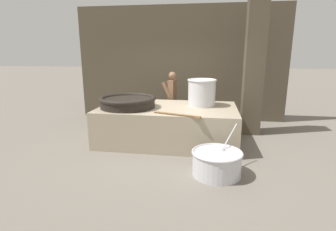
{
  "coord_description": "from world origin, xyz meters",
  "views": [
    {
      "loc": [
        0.94,
        -5.91,
        2.09
      ],
      "look_at": [
        0.0,
        0.0,
        0.63
      ],
      "focal_mm": 28.0,
      "sensor_mm": 36.0,
      "label": 1
    }
  ],
  "objects_px": {
    "cook": "(172,97)",
    "stock_pot": "(202,92)",
    "prep_bowl_vegetables": "(217,162)",
    "giant_wok_near": "(128,102)"
  },
  "relations": [
    {
      "from": "stock_pot",
      "to": "prep_bowl_vegetables",
      "type": "distance_m",
      "value": 2.13
    },
    {
      "from": "giant_wok_near",
      "to": "cook",
      "type": "relative_size",
      "value": 0.83
    },
    {
      "from": "stock_pot",
      "to": "cook",
      "type": "relative_size",
      "value": 0.44
    },
    {
      "from": "stock_pot",
      "to": "prep_bowl_vegetables",
      "type": "xyz_separation_m",
      "value": [
        0.35,
        -1.89,
        -0.93
      ]
    },
    {
      "from": "cook",
      "to": "prep_bowl_vegetables",
      "type": "height_order",
      "value": "cook"
    },
    {
      "from": "stock_pot",
      "to": "cook",
      "type": "bearing_deg",
      "value": 128.75
    },
    {
      "from": "cook",
      "to": "stock_pot",
      "type": "bearing_deg",
      "value": 134.77
    },
    {
      "from": "cook",
      "to": "giant_wok_near",
      "type": "bearing_deg",
      "value": 68.12
    },
    {
      "from": "giant_wok_near",
      "to": "prep_bowl_vegetables",
      "type": "xyz_separation_m",
      "value": [
        2.02,
        -1.42,
        -0.73
      ]
    },
    {
      "from": "giant_wok_near",
      "to": "cook",
      "type": "distance_m",
      "value": 1.74
    }
  ]
}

